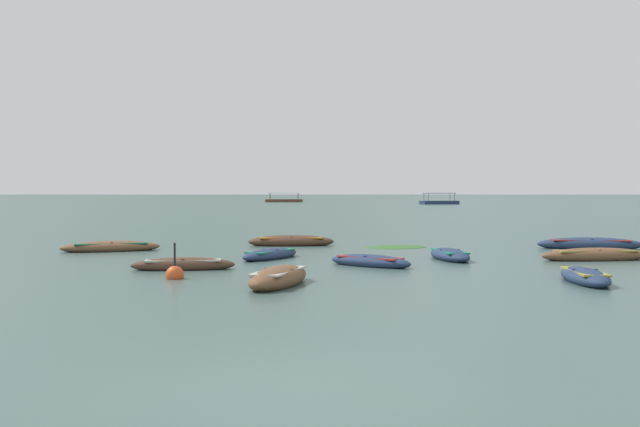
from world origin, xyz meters
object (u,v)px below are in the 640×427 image
ferry_0 (284,200)px  rowboat_3 (291,241)px  rowboat_1 (111,247)px  ferry_2 (439,202)px  rowboat_7 (183,265)px  rowboat_11 (270,255)px  mooring_buoy (175,275)px  rowboat_0 (585,277)px  rowboat_10 (595,255)px  rowboat_5 (590,244)px  rowboat_12 (279,278)px  rowboat_4 (370,261)px  rowboat_6 (450,255)px

ferry_0 → rowboat_3: bearing=-83.5°
rowboat_1 → ferry_2: ferry_2 is taller
rowboat_3 → rowboat_7: bearing=-102.7°
rowboat_11 → mooring_buoy: (-1.84, -6.13, -0.03)m
rowboat_0 → rowboat_10: 6.77m
rowboat_5 → rowboat_7: 17.69m
rowboat_0 → ferry_2: 130.31m
mooring_buoy → rowboat_12: bearing=-21.8°
rowboat_3 → rowboat_0: bearing=-54.3°
rowboat_10 → ferry_0: (-28.56, 156.15, 0.27)m
rowboat_0 → rowboat_3: rowboat_3 is taller
rowboat_12 → rowboat_0: bearing=7.7°
rowboat_3 → ferry_2: bearing=80.9°
rowboat_11 → mooring_buoy: mooring_buoy is taller
rowboat_11 → ferry_0: 157.19m
ferry_0 → rowboat_11: bearing=-83.8°
rowboat_3 → rowboat_11: (-0.10, -6.35, -0.04)m
rowboat_4 → rowboat_10: size_ratio=0.75×
ferry_0 → rowboat_5: bearing=-78.7°
ferry_0 → ferry_2: bearing=-42.2°
rowboat_0 → rowboat_6: (-2.78, 6.33, 0.00)m
rowboat_3 → rowboat_10: 12.96m
rowboat_0 → rowboat_7: 11.61m
rowboat_0 → ferry_2: ferry_2 is taller
rowboat_6 → rowboat_4: bearing=-139.0°
rowboat_5 → rowboat_10: bearing=-105.4°
rowboat_7 → ferry_0: size_ratio=0.34×
rowboat_0 → rowboat_7: bearing=168.0°
rowboat_7 → ferry_0: ferry_0 is taller
ferry_2 → rowboat_6: bearing=-95.7°
rowboat_4 → rowboat_5: 12.17m
rowboat_5 → ferry_0: 153.83m
rowboat_1 → ferry_0: bearing=93.8°
rowboat_12 → ferry_0: 164.62m
rowboat_1 → rowboat_3: size_ratio=1.03×
rowboat_7 → ferry_0: (-14.92, 160.10, 0.30)m
rowboat_6 → ferry_0: ferry_0 is taller
rowboat_4 → rowboat_6: bearing=41.0°
rowboat_10 → rowboat_11: bearing=-179.4°
rowboat_0 → rowboat_11: bearing=145.7°
rowboat_0 → rowboat_7: rowboat_0 is taller
rowboat_7 → ferry_0: 160.79m
rowboat_10 → rowboat_3: bearing=151.2°
rowboat_3 → rowboat_10: size_ratio=0.97×
rowboat_0 → rowboat_5: rowboat_5 is taller
rowboat_7 → rowboat_1: bearing=125.0°
rowboat_6 → rowboat_7: size_ratio=1.00×
rowboat_3 → rowboat_5: 12.84m
rowboat_3 → rowboat_6: 8.89m
rowboat_6 → ferry_0: (-23.49, 156.19, 0.29)m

